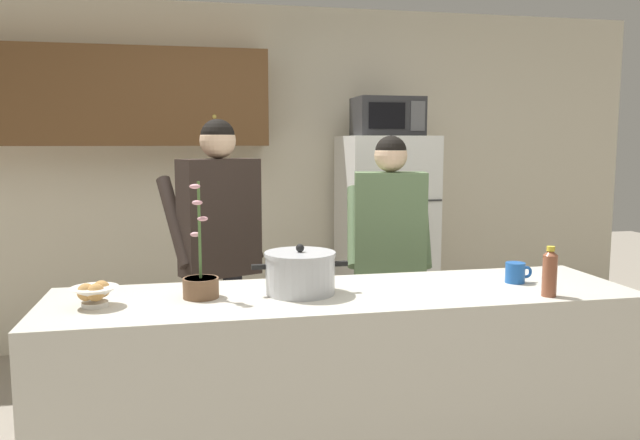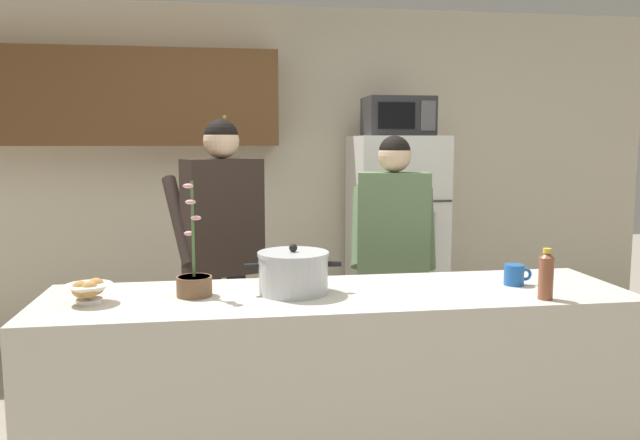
{
  "view_description": "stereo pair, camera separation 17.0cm",
  "coord_description": "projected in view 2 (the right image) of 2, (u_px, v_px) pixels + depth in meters",
  "views": [
    {
      "loc": [
        -0.64,
        -2.56,
        1.57
      ],
      "look_at": [
        0.0,
        0.55,
        1.17
      ],
      "focal_mm": 34.77,
      "sensor_mm": 36.0,
      "label": 1
    },
    {
      "loc": [
        -0.48,
        -2.59,
        1.57
      ],
      "look_at": [
        0.0,
        0.55,
        1.17
      ],
      "focal_mm": 34.77,
      "sensor_mm": 36.0,
      "label": 2
    }
  ],
  "objects": [
    {
      "name": "potted_orchid",
      "position": [
        194.0,
        281.0,
        2.62
      ],
      "size": [
        0.15,
        0.15,
        0.49
      ],
      "color": "brown",
      "rests_on": "kitchen_island"
    },
    {
      "name": "person_near_pot",
      "position": [
        222.0,
        232.0,
        3.51
      ],
      "size": [
        0.62,
        0.56,
        1.7
      ],
      "color": "black",
      "rests_on": "ground"
    },
    {
      "name": "back_wall_unit",
      "position": [
        254.0,
        161.0,
        4.8
      ],
      "size": [
        6.0,
        0.48,
        2.6
      ],
      "color": "beige",
      "rests_on": "ground"
    },
    {
      "name": "cooking_pot",
      "position": [
        293.0,
        272.0,
        2.68
      ],
      "size": [
        0.42,
        0.31,
        0.22
      ],
      "color": "silver",
      "rests_on": "kitchen_island"
    },
    {
      "name": "person_by_sink",
      "position": [
        393.0,
        242.0,
        3.57
      ],
      "size": [
        0.56,
        0.5,
        1.61
      ],
      "color": "#33384C",
      "rests_on": "ground"
    },
    {
      "name": "coffee_mug",
      "position": [
        515.0,
        275.0,
        2.83
      ],
      "size": [
        0.13,
        0.09,
        0.1
      ],
      "color": "#1E59B2",
      "rests_on": "kitchen_island"
    },
    {
      "name": "kitchen_island",
      "position": [
        339.0,
        393.0,
        2.75
      ],
      "size": [
        2.55,
        0.68,
        0.92
      ],
      "primitive_type": "cube",
      "color": "silver",
      "rests_on": "ground"
    },
    {
      "name": "refrigerator",
      "position": [
        395.0,
        245.0,
        4.64
      ],
      "size": [
        0.64,
        0.68,
        1.62
      ],
      "color": "white",
      "rests_on": "ground"
    },
    {
      "name": "bottle_near_edge",
      "position": [
        546.0,
        275.0,
        2.57
      ],
      "size": [
        0.06,
        0.06,
        0.22
      ],
      "color": "brown",
      "rests_on": "kitchen_island"
    },
    {
      "name": "microwave",
      "position": [
        398.0,
        117.0,
        4.5
      ],
      "size": [
        0.48,
        0.37,
        0.28
      ],
      "color": "#2D2D30",
      "rests_on": "refrigerator"
    },
    {
      "name": "bread_bowl",
      "position": [
        89.0,
        291.0,
        2.5
      ],
      "size": [
        0.19,
        0.19,
        0.1
      ],
      "color": "white",
      "rests_on": "kitchen_island"
    }
  ]
}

